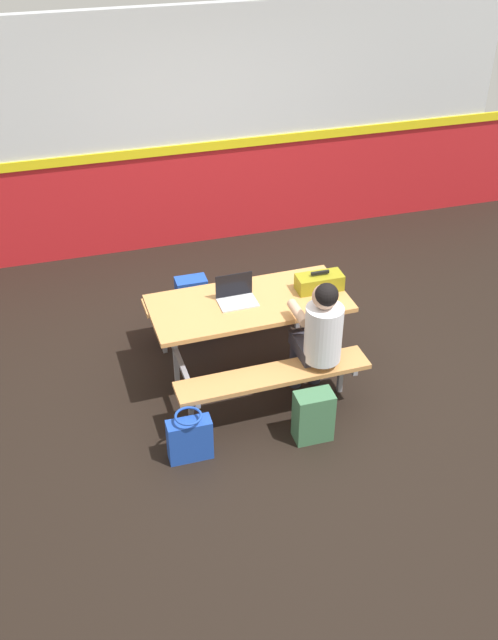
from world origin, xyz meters
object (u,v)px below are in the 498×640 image
laptop_silver (236,296)px  toolbox_grey (319,282)px  tote_bag_bright (190,438)px  satchel_spare (313,416)px  student_nearer (319,332)px  picnic_table_main (249,318)px  backpack_dark (192,298)px

laptop_silver → toolbox_grey: laptop_silver is taller
tote_bag_bright → satchel_spare: satchel_spare is taller
student_nearer → picnic_table_main: bearing=128.0°
picnic_table_main → satchel_spare: picnic_table_main is taller
tote_bag_bright → student_nearer: bearing=17.3°
student_nearer → toolbox_grey: size_ratio=3.02×
student_nearer → toolbox_grey: 0.61m
student_nearer → satchel_spare: 0.66m
picnic_table_main → toolbox_grey: bearing=1.6°
picnic_table_main → tote_bag_bright: bearing=-129.0°
satchel_spare → student_nearer: bearing=66.3°
laptop_silver → satchel_spare: laptop_silver is taller
laptop_silver → backpack_dark: (-0.20, 0.96, -0.57)m
satchel_spare → toolbox_grey: bearing=68.2°
toolbox_grey → student_nearer: bearing=-110.4°
picnic_table_main → toolbox_grey: toolbox_grey is taller
backpack_dark → satchel_spare: (0.54, -1.95, 0.00)m
laptop_silver → student_nearer: bearing=-47.8°
picnic_table_main → backpack_dark: bearing=106.7°
picnic_table_main → satchel_spare: (0.25, -0.95, -0.36)m
student_nearer → backpack_dark: bearing=115.2°
picnic_table_main → student_nearer: size_ratio=1.40×
toolbox_grey → satchel_spare: bearing=-111.8°
picnic_table_main → student_nearer: student_nearer is taller
satchel_spare → picnic_table_main: bearing=104.4°
toolbox_grey → backpack_dark: toolbox_grey is taller
student_nearer → satchel_spare: bearing=-113.7°
backpack_dark → satchel_spare: 2.02m
picnic_table_main → backpack_dark: 1.09m
backpack_dark → tote_bag_bright: backpack_dark is taller
student_nearer → laptop_silver: 0.79m
picnic_table_main → tote_bag_bright: (-0.73, -0.91, -0.38)m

